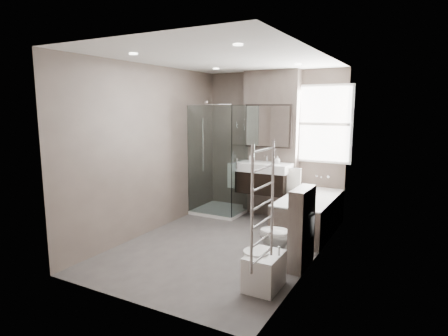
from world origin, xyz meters
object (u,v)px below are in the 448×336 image
Objects in this scene: toilet at (283,237)px; bidet at (264,270)px; vanity at (263,177)px; bathtub at (309,213)px.

bidet is at bearing 12.43° from toilet.
vanity is 1.07m from bathtub.
vanity is 1.38× the size of toilet.
vanity reaches higher than toilet.
bathtub is (0.92, -0.33, -0.43)m from vanity.
vanity is at bearing 112.99° from bidet.
bidet is (0.09, -2.07, -0.11)m from bathtub.
bidet is (1.01, -2.39, -0.54)m from vanity.
bathtub is 3.18× the size of bidet.
vanity is 1.89× the size of bidet.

